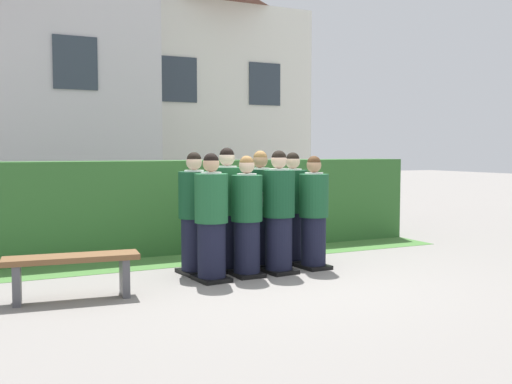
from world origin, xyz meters
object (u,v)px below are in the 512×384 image
(student_front_row_0, at_px, (211,221))
(student_rear_row_0, at_px, (194,216))
(student_front_row_1, at_px, (247,219))
(student_rear_row_2, at_px, (260,212))
(student_rear_row_1, at_px, (227,212))
(student_front_row_2, at_px, (279,215))
(student_front_row_3, at_px, (314,215))
(wooden_bench, at_px, (72,267))
(student_rear_row_3, at_px, (293,210))

(student_front_row_0, height_order, student_rear_row_0, student_rear_row_0)
(student_front_row_1, bearing_deg, student_rear_row_2, 48.73)
(student_front_row_1, height_order, student_rear_row_1, student_rear_row_1)
(student_front_row_0, xyz_separation_m, student_front_row_1, (0.50, 0.06, -0.02))
(student_front_row_2, xyz_separation_m, student_front_row_3, (0.56, 0.05, -0.04))
(student_rear_row_0, bearing_deg, student_rear_row_2, 3.56)
(student_front_row_2, distance_m, student_rear_row_0, 1.09)
(student_front_row_1, xyz_separation_m, student_rear_row_1, (-0.08, 0.44, 0.05))
(student_front_row_2, distance_m, student_rear_row_2, 0.49)
(student_front_row_1, xyz_separation_m, wooden_bench, (-2.18, -0.26, -0.38))
(student_front_row_0, xyz_separation_m, student_rear_row_3, (1.47, 0.60, 0.00))
(student_front_row_1, relative_size, student_rear_row_2, 0.96)
(student_front_row_2, bearing_deg, student_rear_row_0, 157.17)
(student_front_row_2, height_order, student_rear_row_1, student_rear_row_1)
(student_front_row_2, relative_size, student_front_row_3, 1.05)
(student_rear_row_1, xyz_separation_m, student_rear_row_3, (1.04, 0.09, -0.03))
(student_front_row_1, bearing_deg, student_rear_row_1, 100.53)
(student_rear_row_0, distance_m, student_rear_row_3, 1.51)
(student_front_row_1, xyz_separation_m, student_front_row_2, (0.46, 0.01, 0.03))
(student_front_row_0, distance_m, student_rear_row_2, 1.09)
(student_front_row_0, relative_size, student_front_row_1, 1.02)
(student_rear_row_0, relative_size, student_rear_row_2, 0.99)
(student_front_row_0, distance_m, student_rear_row_1, 0.66)
(student_front_row_3, distance_m, student_rear_row_2, 0.73)
(student_rear_row_3, bearing_deg, student_front_row_3, -82.61)
(student_front_row_0, distance_m, student_rear_row_0, 0.50)
(student_front_row_1, relative_size, student_rear_row_0, 0.97)
(student_front_row_3, height_order, wooden_bench, student_front_row_3)
(student_rear_row_1, bearing_deg, student_front_row_1, -79.47)
(student_front_row_0, xyz_separation_m, student_rear_row_1, (0.42, 0.51, 0.03))
(student_front_row_0, height_order, student_front_row_3, student_front_row_0)
(student_front_row_3, bearing_deg, student_rear_row_3, 97.39)
(student_front_row_3, height_order, student_rear_row_2, student_rear_row_2)
(student_front_row_3, bearing_deg, student_rear_row_1, 160.88)
(student_rear_row_1, height_order, student_rear_row_3, student_rear_row_1)
(student_front_row_1, distance_m, student_front_row_3, 1.02)
(student_rear_row_1, bearing_deg, student_rear_row_2, 5.25)
(student_rear_row_3, bearing_deg, student_front_row_2, -133.52)
(student_front_row_3, bearing_deg, student_front_row_0, -175.32)
(student_front_row_2, relative_size, student_rear_row_2, 1.00)
(student_rear_row_3, distance_m, wooden_bench, 3.26)
(student_front_row_1, distance_m, student_rear_row_2, 0.65)
(student_front_row_1, relative_size, student_front_row_3, 1.01)
(student_rear_row_0, relative_size, student_rear_row_1, 0.97)
(student_front_row_0, height_order, student_rear_row_3, student_rear_row_3)
(student_rear_row_0, xyz_separation_m, student_rear_row_3, (1.51, 0.10, -0.00))
(student_front_row_0, bearing_deg, student_front_row_3, 4.68)
(student_front_row_0, xyz_separation_m, wooden_bench, (-1.67, -0.20, -0.39))
(student_front_row_0, relative_size, wooden_bench, 1.09)
(student_front_row_2, bearing_deg, student_front_row_1, -179.24)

